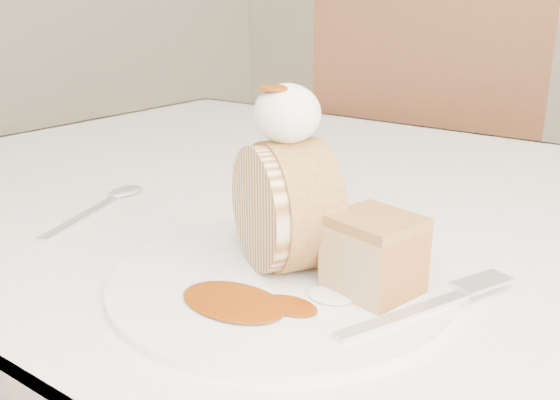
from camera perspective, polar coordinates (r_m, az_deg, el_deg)
The scene contains 10 objects.
table at distance 0.77m, azimuth 8.85°, elevation -6.74°, with size 1.40×0.90×0.75m.
chair_far at distance 1.49m, azimuth 12.80°, elevation 1.18°, with size 0.59×0.59×0.98m.
plate at distance 0.53m, azimuth 0.22°, elevation -7.29°, with size 0.29×0.29×0.01m, color white.
roulade_slice at distance 0.53m, azimuth 0.45°, elevation -0.53°, with size 0.11×0.11×0.06m, color beige.
cake_chunk at distance 0.50m, azimuth 8.57°, elevation -5.33°, with size 0.06×0.06×0.05m, color #A3793D.
whipped_cream at distance 0.52m, azimuth 0.65°, elevation 7.90°, with size 0.06×0.06×0.05m, color white.
caramel_drizzle at distance 0.51m, azimuth -0.63°, elevation 10.87°, with size 0.03×0.02×0.01m, color #782F05.
caramel_pool at distance 0.48m, azimuth -4.30°, elevation -9.20°, with size 0.09×0.06×0.00m, color #782F05, non-canonical shape.
fork at distance 0.47m, azimuth 11.36°, elevation -10.27°, with size 0.02×0.17×0.00m, color silver.
spoon at distance 0.71m, azimuth -17.62°, elevation -1.54°, with size 0.03×0.17×0.00m, color silver.
Camera 1 is at (0.32, -0.42, 0.98)m, focal length 40.00 mm.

